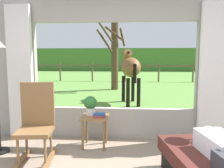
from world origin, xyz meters
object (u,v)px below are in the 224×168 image
Objects in this scene: rocking_chair at (36,122)px; potted_plant at (90,104)px; horse at (130,68)px; book_stack at (99,115)px; pasture_tree at (114,52)px; side_table at (95,122)px.

rocking_chair is 3.50× the size of potted_plant.
horse reaches higher than potted_plant.
rocking_chair is 4.34m from horse.
pasture_tree is at bearing 91.89° from book_stack.
book_stack is 0.11× the size of horse.
pasture_tree is (-0.22, 6.70, 1.15)m from book_stack.
side_table is at bearing 26.35° from rocking_chair.
side_table is 0.29m from potted_plant.
pasture_tree reaches higher than horse.
side_table is 2.57× the size of book_stack.
side_table is 1.63× the size of potted_plant.
book_stack is 0.06× the size of pasture_tree.
pasture_tree is at bearing 90.47° from potted_plant.
potted_plant is at bearing 143.70° from book_stack.
pasture_tree is at bearing 91.15° from side_table.
rocking_chair is at bearing -152.32° from book_stack.
rocking_chair is 0.97m from book_stack.
book_stack is (0.17, -0.12, -0.15)m from potted_plant.
side_table is 0.16× the size of pasture_tree.
side_table is (0.77, 0.51, -0.12)m from rocking_chair.
side_table is at bearing -110.20° from horse.
pasture_tree is (0.64, 7.15, 1.16)m from rocking_chair.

